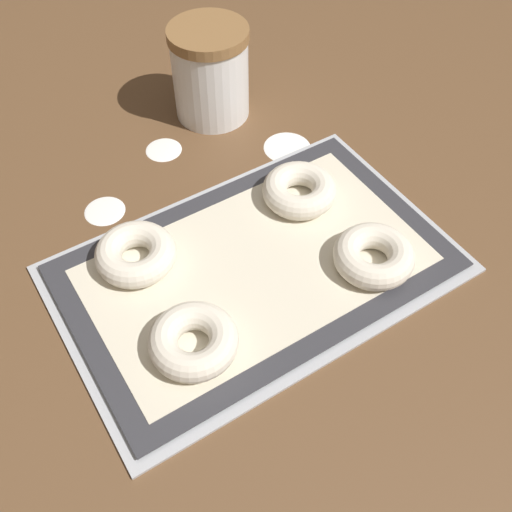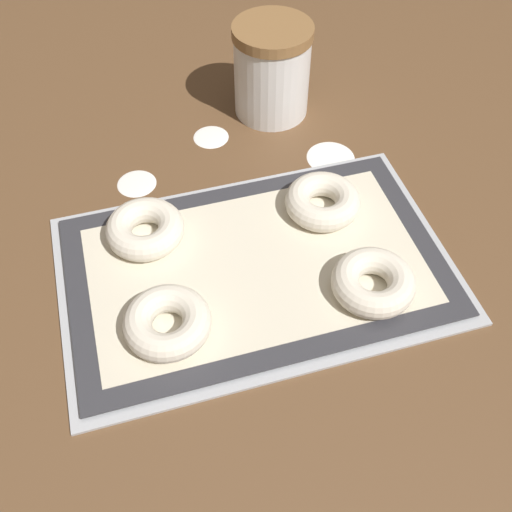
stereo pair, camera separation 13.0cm
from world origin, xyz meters
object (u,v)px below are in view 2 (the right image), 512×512
bagel_front_left (167,322)px  bagel_back_left (145,229)px  baking_tray (256,268)px  flour_canister (272,70)px  bagel_front_right (373,282)px  bagel_back_right (322,201)px

bagel_front_left → bagel_back_left: bearing=90.3°
baking_tray → flour_canister: size_ratio=3.39×
baking_tray → bagel_front_right: bearing=-32.3°
bagel_front_right → baking_tray: bearing=147.7°
bagel_back_left → baking_tray: bearing=-33.6°
baking_tray → bagel_back_right: size_ratio=4.84×
bagel_front_right → bagel_back_left: (-0.24, 0.16, 0.00)m
bagel_back_left → bagel_front_right: bearing=-33.0°
bagel_front_left → flour_canister: 0.44m
bagel_front_left → bagel_back_right: same height
bagel_front_left → bagel_front_right: same height
bagel_front_right → bagel_back_right: size_ratio=1.00×
baking_tray → bagel_front_right: bagel_front_right is taller
bagel_front_left → flour_canister: flour_canister is taller
bagel_front_right → flour_canister: (-0.01, 0.38, 0.04)m
bagel_back_left → bagel_back_right: (0.23, -0.02, 0.00)m
bagel_front_right → flour_canister: bearing=91.1°
baking_tray → bagel_front_left: (-0.12, -0.06, 0.02)m
baking_tray → bagel_front_left: 0.14m
bagel_front_left → bagel_back_left: same height
bagel_back_right → flour_canister: size_ratio=0.70×
baking_tray → flour_canister: bearing=69.7°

